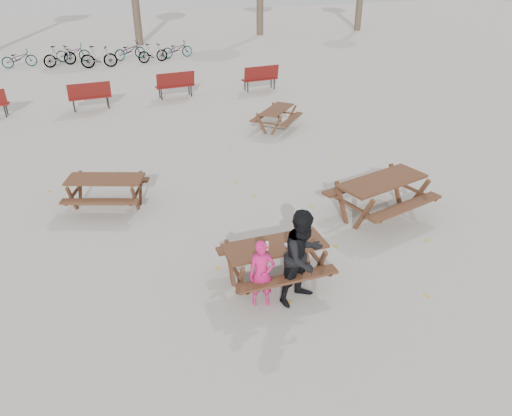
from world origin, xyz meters
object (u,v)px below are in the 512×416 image
object	(u,v)px
picnic_table_east	(381,198)
picnic_table_north	(107,193)
food_tray	(290,245)
picnic_table_far	(277,119)
child	(262,274)
soda_bottle	(267,246)
main_picnic_table	(275,254)
adult	(303,257)

from	to	relation	value
picnic_table_east	picnic_table_north	world-z (taller)	picnic_table_east
food_tray	picnic_table_far	world-z (taller)	food_tray
picnic_table_north	picnic_table_far	xyz separation A→B (m)	(5.72, 3.82, -0.03)
child	picnic_table_far	distance (m)	9.05
food_tray	child	bearing A→B (deg)	-149.06
food_tray	soda_bottle	world-z (taller)	soda_bottle
food_tray	soda_bottle	distance (m)	0.44
food_tray	main_picnic_table	bearing A→B (deg)	154.28
adult	picnic_table_far	world-z (taller)	adult
child	soda_bottle	bearing A→B (deg)	73.60
picnic_table_east	picnic_table_far	distance (m)	6.28
child	picnic_table_east	size ratio (longest dim) A/B	0.59
adult	picnic_table_east	distance (m)	3.61
picnic_table_east	picnic_table_far	xyz separation A→B (m)	(0.01, 6.28, -0.11)
child	picnic_table_north	size ratio (longest dim) A/B	0.71
main_picnic_table	picnic_table_far	bearing A→B (deg)	68.09
adult	picnic_table_north	xyz separation A→B (m)	(-2.84, 4.61, -0.49)
adult	main_picnic_table	bearing A→B (deg)	89.71
main_picnic_table	child	size ratio (longest dim) A/B	1.49
adult	picnic_table_east	xyz separation A→B (m)	(2.88, 2.14, -0.42)
child	picnic_table_north	xyz separation A→B (m)	(-2.15, 4.50, -0.24)
soda_bottle	adult	size ratio (longest dim) A/B	0.10
picnic_table_far	main_picnic_table	bearing A→B (deg)	-157.59
soda_bottle	adult	xyz separation A→B (m)	(0.44, -0.53, 0.01)
child	adult	world-z (taller)	adult
soda_bottle	picnic_table_east	world-z (taller)	soda_bottle
picnic_table_east	picnic_table_far	bearing A→B (deg)	75.53
child	picnic_table_east	world-z (taller)	child
child	picnic_table_far	xyz separation A→B (m)	(3.57, 8.31, -0.27)
adult	picnic_table_east	size ratio (longest dim) A/B	0.84
main_picnic_table	soda_bottle	xyz separation A→B (m)	(-0.19, -0.11, 0.26)
main_picnic_table	picnic_table_east	size ratio (longest dim) A/B	0.88
child	adult	distance (m)	0.75
adult	picnic_table_north	world-z (taller)	adult
food_tray	child	xyz separation A→B (m)	(-0.68, -0.41, -0.19)
adult	food_tray	bearing A→B (deg)	69.34
food_tray	picnic_table_east	distance (m)	3.33
soda_bottle	picnic_table_north	bearing A→B (deg)	120.45
child	picnic_table_north	distance (m)	4.99
main_picnic_table	picnic_table_north	bearing A→B (deg)	123.11
adult	child	bearing A→B (deg)	149.09
food_tray	picnic_table_east	size ratio (longest dim) A/B	0.09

